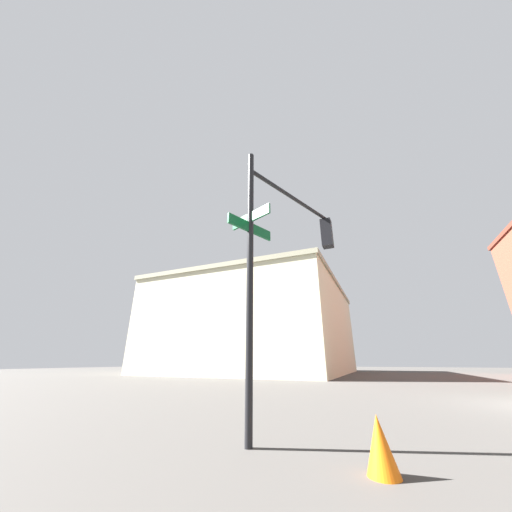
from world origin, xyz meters
name	(u,v)px	position (x,y,z in m)	size (l,w,h in m)	color
traffic_signal_near	(294,241)	(-6.04, -5.25, 3.72)	(1.65, 3.45, 5.27)	black
building_stucco	(261,330)	(-16.77, 18.38, 4.48)	(17.84, 21.05, 8.95)	beige
traffic_cone	(380,445)	(-4.74, -6.88, 0.30)	(0.36, 0.36, 0.60)	orange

